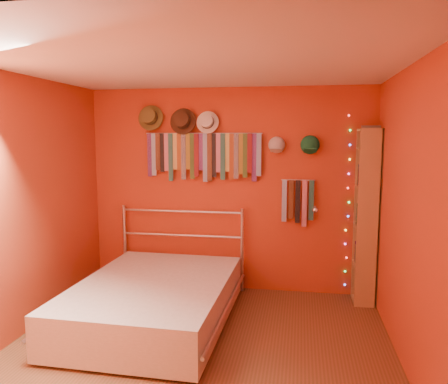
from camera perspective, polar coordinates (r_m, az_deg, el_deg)
The scene contains 16 objects.
ground at distance 4.12m, azimuth -3.65°, elevation -20.39°, with size 3.50×3.50×0.00m, color brown.
back_wall at distance 5.41m, azimuth 0.62°, elevation 0.25°, with size 3.50×0.02×2.50m, color #A9401B.
right_wall at distance 3.71m, azimuth 23.51°, elevation -3.65°, with size 0.02×3.50×2.50m, color #A9401B.
left_wall at distance 4.46m, azimuth -26.21°, elevation -2.03°, with size 0.02×3.50×2.50m, color #A9401B.
ceiling at distance 3.70m, azimuth -3.98°, elevation 16.39°, with size 3.50×3.50×0.02m, color white.
tie_rack at distance 5.36m, azimuth -2.69°, elevation 5.00°, with size 1.45×0.03×0.60m.
small_tie_rack at distance 5.29m, azimuth 9.62°, elevation -1.04°, with size 0.40×0.03×0.57m.
fedora_olive at distance 5.52m, azimuth -9.69°, elevation 9.64°, with size 0.32×0.17×0.31m.
fedora_brown at distance 5.39m, azimuth -5.48°, elevation 9.29°, with size 0.33×0.18×0.32m.
fedora_white at distance 5.32m, azimuth -2.23°, elevation 9.18°, with size 0.27×0.15×0.27m.
cap_white at distance 5.25m, azimuth 6.89°, elevation 6.10°, with size 0.19×0.24×0.19m.
cap_green at distance 5.24m, azimuth 11.17°, elevation 6.05°, with size 0.20×0.25×0.20m.
fairy_lights at distance 5.34m, azimuth 15.85°, elevation -1.30°, with size 0.06×0.02×2.04m.
reading_lamp at distance 5.15m, azimuth 11.81°, elevation -2.25°, with size 0.06×0.27×0.08m.
bookshelf at distance 5.21m, azimuth 18.51°, elevation -2.98°, with size 0.25×0.34×2.00m.
bed at distance 4.67m, azimuth -9.10°, elevation -13.80°, with size 1.61×2.16×1.04m.
Camera 1 is at (0.88, -3.54, 1.92)m, focal length 35.00 mm.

